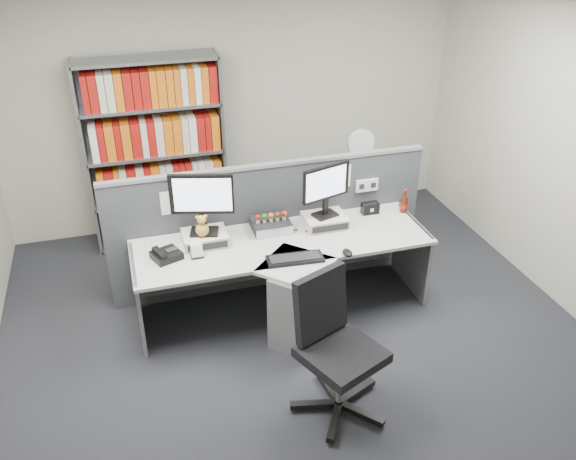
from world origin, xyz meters
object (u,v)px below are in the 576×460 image
object	(u,v)px
desk_phone	(166,255)
speaker	(370,208)
monitor_right	(326,186)
mouse	(347,253)
desk_fan	(360,146)
office_chair	(334,343)
shelving_unit	(156,156)
filing_cabinet	(357,203)
desk	(290,280)
desktop_pc	(271,225)
monitor_left	(202,199)
desk_calendar	(197,252)
keyboard	(295,259)
cola_bottle	(404,204)

from	to	relation	value
desk_phone	speaker	distance (m)	1.96
monitor_right	mouse	distance (m)	0.66
desk_fan	office_chair	xyz separation A→B (m)	(-1.18, -2.42, -0.45)
shelving_unit	office_chair	xyz separation A→B (m)	(0.92, -2.87, -0.40)
mouse	speaker	size ratio (longest dim) A/B	0.77
filing_cabinet	office_chair	world-z (taller)	office_chair
mouse	filing_cabinet	size ratio (longest dim) A/B	0.18
desk	desktop_pc	world-z (taller)	desktop_pc
monitor_left	desk_calendar	distance (m)	0.44
mouse	speaker	bearing A→B (deg)	53.27
keyboard	cola_bottle	distance (m)	1.35
desk_calendar	monitor_right	bearing A→B (deg)	10.12
desk_calendar	cola_bottle	distance (m)	2.03
speaker	desk_fan	bearing A→B (deg)	73.98
filing_cabinet	cola_bottle	bearing A→B (deg)	-86.81
desktop_pc	office_chair	distance (m)	1.49
desk	office_chair	distance (m)	1.03
speaker	desk_fan	xyz separation A→B (m)	(0.26, 0.91, 0.25)
monitor_left	office_chair	size ratio (longest dim) A/B	0.51
monitor_right	desk_fan	size ratio (longest dim) A/B	0.95
monitor_right	speaker	bearing A→B (deg)	12.00
desktop_pc	desk_fan	bearing A→B (deg)	37.25
mouse	desk	bearing A→B (deg)	160.71
desktop_pc	filing_cabinet	world-z (taller)	desktop_pc
keyboard	office_chair	size ratio (longest dim) A/B	0.45
keyboard	desk_calendar	world-z (taller)	desk_calendar
mouse	office_chair	xyz separation A→B (m)	(-0.44, -0.86, -0.17)
desk_phone	shelving_unit	world-z (taller)	shelving_unit
speaker	monitor_right	bearing A→B (deg)	-168.00
desk	monitor_left	xyz separation A→B (m)	(-0.65, 0.38, 0.69)
desk	speaker	distance (m)	1.10
desk_fan	desktop_pc	bearing A→B (deg)	-142.75
cola_bottle	keyboard	bearing A→B (deg)	-157.02
desktop_pc	mouse	xyz separation A→B (m)	(0.50, -0.61, -0.02)
shelving_unit	filing_cabinet	bearing A→B (deg)	-12.07
filing_cabinet	desktop_pc	bearing A→B (deg)	-142.73
monitor_left	filing_cabinet	xyz separation A→B (m)	(1.85, 1.02, -0.80)
cola_bottle	speaker	bearing A→B (deg)	167.61
monitor_left	monitor_right	size ratio (longest dim) A/B	1.12
desk_phone	cola_bottle	size ratio (longest dim) A/B	1.19
monitor_left	filing_cabinet	world-z (taller)	monitor_left
monitor_left	keyboard	distance (m)	0.92
desk_fan	office_chair	world-z (taller)	desk_fan
monitor_right	desk_fan	xyz separation A→B (m)	(0.75, 1.02, -0.09)
desk_calendar	filing_cabinet	bearing A→B (deg)	32.17
desk_fan	shelving_unit	bearing A→B (deg)	167.92
desk_phone	shelving_unit	distance (m)	1.64
cola_bottle	office_chair	bearing A→B (deg)	-130.63
monitor_left	desktop_pc	world-z (taller)	monitor_left
monitor_right	office_chair	xyz separation A→B (m)	(-0.43, -1.41, -0.54)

